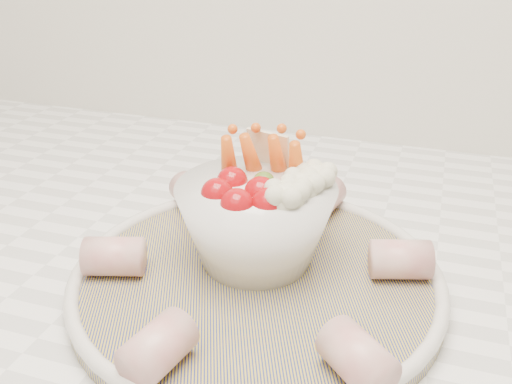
% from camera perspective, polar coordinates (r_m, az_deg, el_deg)
% --- Properties ---
extents(serving_platter, '(0.41, 0.41, 0.02)m').
position_cam_1_polar(serving_platter, '(0.49, 0.07, -8.63)').
color(serving_platter, navy).
rests_on(serving_platter, kitchen_counter).
extents(veggie_bowl, '(0.14, 0.14, 0.11)m').
position_cam_1_polar(veggie_bowl, '(0.48, 0.22, -2.52)').
color(veggie_bowl, white).
rests_on(veggie_bowl, serving_platter).
extents(cured_meat_rolls, '(0.28, 0.30, 0.03)m').
position_cam_1_polar(cured_meat_rolls, '(0.48, 0.07, -6.60)').
color(cured_meat_rolls, '#BC5656').
rests_on(cured_meat_rolls, serving_platter).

